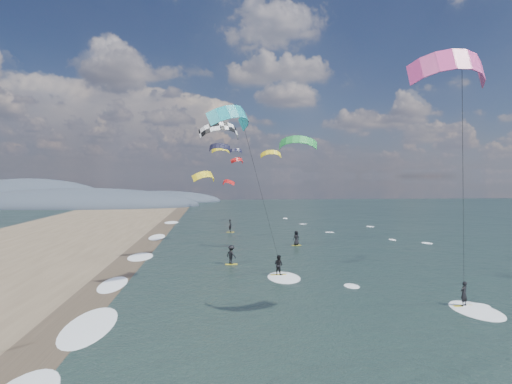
{
  "coord_description": "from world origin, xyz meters",
  "views": [
    {
      "loc": [
        -3.83,
        -17.5,
        8.09
      ],
      "look_at": [
        -1.0,
        12.0,
        7.0
      ],
      "focal_mm": 30.0,
      "sensor_mm": 36.0,
      "label": 1
    }
  ],
  "objects": [
    {
      "name": "ground",
      "position": [
        0.0,
        0.0,
        0.0
      ],
      "size": [
        260.0,
        260.0,
        0.0
      ],
      "primitive_type": "plane",
      "color": "black",
      "rests_on": "ground"
    },
    {
      "name": "wet_sand_strip",
      "position": [
        -12.0,
        10.0,
        0.0
      ],
      "size": [
        3.0,
        240.0,
        0.0
      ],
      "primitive_type": "cube",
      "color": "#382D23",
      "rests_on": "ground"
    },
    {
      "name": "far_kitesurfers",
      "position": [
        0.18,
        29.27,
        0.89
      ],
      "size": [
        9.14,
        23.61,
        1.86
      ],
      "color": "gold",
      "rests_on": "ground"
    },
    {
      "name": "kitesurfer_near_a",
      "position": [
        8.45,
        2.56,
        10.57
      ],
      "size": [
        7.51,
        8.27,
        14.54
      ],
      "color": "gold",
      "rests_on": "ground"
    },
    {
      "name": "coastal_hills",
      "position": [
        -44.84,
        107.86,
        0.0
      ],
      "size": [
        80.0,
        41.0,
        15.0
      ],
      "color": "#3D4756",
      "rests_on": "ground"
    },
    {
      "name": "shoreline_surf",
      "position": [
        -10.8,
        14.75,
        0.0
      ],
      "size": [
        2.4,
        79.4,
        0.11
      ],
      "color": "white",
      "rests_on": "ground"
    },
    {
      "name": "bg_kite_field",
      "position": [
        0.08,
        52.47,
        11.77
      ],
      "size": [
        13.94,
        69.43,
        8.97
      ],
      "color": "yellow",
      "rests_on": "ground"
    },
    {
      "name": "kitesurfer_near_b",
      "position": [
        -1.01,
        12.54,
        8.52
      ],
      "size": [
        6.84,
        9.19,
        13.41
      ],
      "color": "gold",
      "rests_on": "ground"
    }
  ]
}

